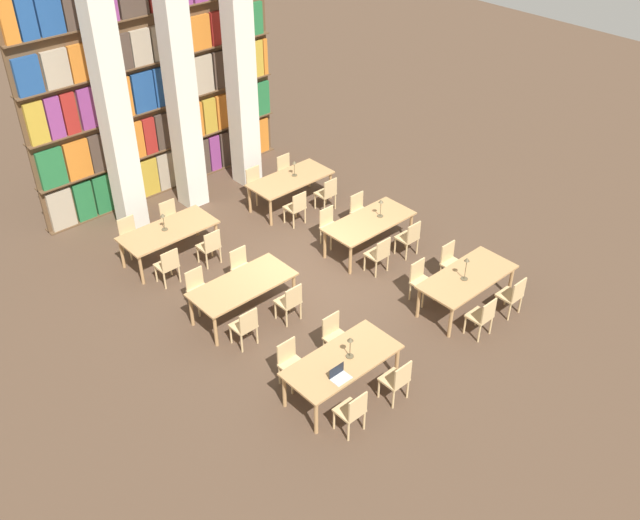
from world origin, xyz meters
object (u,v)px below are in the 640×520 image
(reading_table_5, at_px, (290,181))
(chair_0, at_px, (352,411))
(chair_14, at_px, (409,237))
(chair_18, at_px, (210,246))
(chair_6, at_px, (512,295))
(chair_21, at_px, (256,183))
(desk_lamp_1, at_px, (466,265))
(desk_lamp_4, at_px, (294,166))
(chair_22, at_px, (327,193))
(pillar_left, at_px, (113,107))
(reading_table_4, at_px, (168,233))
(chair_17, at_px, (130,235))
(chair_4, at_px, (482,316))
(chair_20, at_px, (296,207))
(reading_table_1, at_px, (467,279))
(desk_lamp_3, at_px, (163,219))
(chair_7, at_px, (451,262))
(reading_table_2, at_px, (243,287))
(chair_13, at_px, (330,225))
(chair_2, at_px, (397,380))
(chair_23, at_px, (286,171))
(reading_table_0, at_px, (342,363))
(chair_10, at_px, (290,301))
(laptop, at_px, (340,376))
(desk_lamp_0, at_px, (350,344))
(reading_table_3, at_px, (369,223))
(pillar_right, at_px, (240,69))
(chair_3, at_px, (335,335))
(desk_lamp_2, at_px, (381,205))
(pillar_center, at_px, (180,87))
(chair_9, at_px, (198,289))
(chair_11, at_px, (242,267))
(chair_15, at_px, (360,211))
(chair_1, at_px, (291,362))
(chair_8, at_px, (245,326))
(chair_19, at_px, (171,218))

(reading_table_5, bearing_deg, chair_0, -122.48)
(chair_14, bearing_deg, chair_18, 142.31)
(chair_6, distance_m, chair_21, 7.00)
(desk_lamp_1, height_order, desk_lamp_4, desk_lamp_1)
(chair_22, bearing_deg, pillar_left, 147.25)
(reading_table_4, relative_size, chair_17, 2.40)
(pillar_left, xyz_separation_m, reading_table_4, (-0.05, -1.74, -2.32))
(chair_4, relative_size, chair_20, 1.00)
(reading_table_1, height_order, desk_lamp_3, desk_lamp_3)
(chair_7, relative_size, chair_17, 1.00)
(desk_lamp_1, relative_size, reading_table_2, 0.24)
(chair_13, xyz_separation_m, reading_table_5, (0.44, 1.89, 0.21))
(chair_2, height_order, chair_23, same)
(reading_table_0, xyz_separation_m, chair_18, (0.54, 4.72, -0.21))
(chair_7, xyz_separation_m, chair_10, (-3.37, 1.25, 0.00))
(laptop, xyz_separation_m, reading_table_2, (0.37, 3.14, -0.11))
(desk_lamp_1, xyz_separation_m, reading_table_5, (0.13, 5.42, -0.41))
(desk_lamp_0, relative_size, reading_table_3, 0.21)
(pillar_right, xyz_separation_m, reading_table_4, (-3.44, -1.74, -2.32))
(laptop, distance_m, desk_lamp_4, 7.02)
(laptop, height_order, reading_table_1, laptop)
(chair_3, distance_m, desk_lamp_2, 3.87)
(reading_table_3, bearing_deg, chair_21, 98.52)
(pillar_right, height_order, chair_23, pillar_right)
(chair_13, bearing_deg, desk_lamp_3, -32.30)
(chair_14, height_order, desk_lamp_3, desk_lamp_3)
(pillar_center, height_order, reading_table_2, pillar_center)
(reading_table_2, relative_size, reading_table_5, 1.00)
(pillar_center, height_order, reading_table_4, pillar_center)
(chair_9, bearing_deg, desk_lamp_1, 137.14)
(desk_lamp_0, bearing_deg, reading_table_5, 58.86)
(pillar_left, relative_size, chair_9, 6.91)
(desk_lamp_2, bearing_deg, chair_11, 165.49)
(laptop, distance_m, chair_11, 4.02)
(chair_10, height_order, chair_15, same)
(chair_3, xyz_separation_m, reading_table_1, (2.93, -0.70, 0.21))
(pillar_center, distance_m, chair_15, 4.96)
(chair_13, bearing_deg, chair_1, 38.56)
(chair_0, distance_m, chair_23, 8.32)
(chair_3, xyz_separation_m, chair_15, (3.44, 2.82, 0.00))
(chair_8, xyz_separation_m, desk_lamp_3, (0.46, 3.44, 0.55))
(chair_4, bearing_deg, chair_0, -178.90)
(chair_2, relative_size, chair_22, 1.00)
(chair_18, bearing_deg, reading_table_0, -96.55)
(chair_9, distance_m, desk_lamp_3, 2.04)
(chair_13, bearing_deg, chair_6, 102.13)
(chair_18, relative_size, chair_23, 1.00)
(desk_lamp_3, bearing_deg, chair_19, 51.08)
(chair_3, height_order, chair_14, same)
(chair_3, relative_size, chair_11, 1.00)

